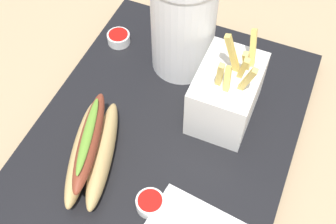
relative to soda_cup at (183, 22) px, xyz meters
name	(u,v)px	position (x,y,z in m)	size (l,w,h in m)	color
ground_plane	(168,136)	(-0.12, -0.03, -0.11)	(2.40, 2.40, 0.02)	tan
food_tray	(168,128)	(-0.12, -0.03, -0.09)	(0.43, 0.34, 0.02)	black
soda_cup	(183,22)	(0.00, 0.00, 0.00)	(0.10, 0.10, 0.26)	white
fries_basket	(226,93)	(-0.07, -0.09, -0.04)	(0.11, 0.08, 0.14)	white
hot_dog_1	(92,150)	(-0.20, 0.04, -0.06)	(0.17, 0.09, 0.06)	tan
ketchup_cup_1	(119,38)	(0.00, 0.11, -0.07)	(0.04, 0.04, 0.02)	white
ketchup_cup_2	(150,203)	(-0.23, -0.05, -0.07)	(0.04, 0.04, 0.02)	white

